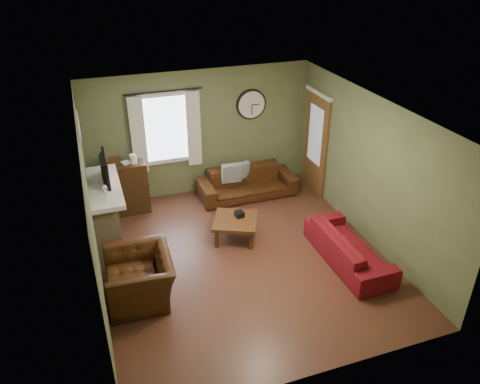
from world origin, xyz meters
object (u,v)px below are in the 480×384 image
object	(u,v)px
bookshelf	(125,189)
sofa_red	(349,247)
sofa_brown	(247,183)
armchair	(140,277)
coffee_table	(235,229)

from	to	relation	value
bookshelf	sofa_red	bearing A→B (deg)	-40.85
sofa_brown	armchair	world-z (taller)	armchair
armchair	bookshelf	bearing A→B (deg)	179.79
armchair	sofa_brown	bearing A→B (deg)	136.00
coffee_table	armchair	bearing A→B (deg)	-151.28
sofa_brown	sofa_red	bearing A→B (deg)	-73.13
sofa_brown	coffee_table	distance (m)	1.63
sofa_brown	coffee_table	size ratio (longest dim) A/B	2.67
bookshelf	armchair	world-z (taller)	bookshelf
bookshelf	armchair	distance (m)	2.61
bookshelf	sofa_red	size ratio (longest dim) A/B	0.55
bookshelf	coffee_table	xyz separation A→B (m)	(1.72, -1.59, -0.32)
sofa_brown	coffee_table	world-z (taller)	sofa_brown
sofa_brown	sofa_red	distance (m)	2.83
sofa_red	coffee_table	world-z (taller)	sofa_red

